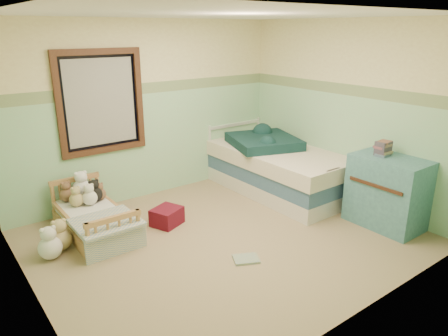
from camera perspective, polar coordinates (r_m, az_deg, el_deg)
floor at (r=5.04m, az=0.20°, el=-9.58°), size 4.20×3.60×0.02m
ceiling at (r=4.45m, az=0.24°, el=20.40°), size 4.20×3.60×0.02m
wall_back at (r=6.08m, az=-10.21°, el=7.68°), size 4.20×0.04×2.50m
wall_front at (r=3.39m, az=18.98°, el=-1.71°), size 4.20×0.04×2.50m
wall_left at (r=3.75m, az=-26.20°, el=-0.73°), size 0.04×3.60×2.50m
wall_right at (r=6.06m, az=16.34°, el=7.19°), size 0.04×3.60×2.50m
wainscot_mint at (r=6.18m, az=-9.89°, el=3.11°), size 4.20×0.01×1.50m
border_strip at (r=6.02m, az=-10.33°, el=10.70°), size 4.20×0.01×0.15m
window_frame at (r=5.73m, az=-16.43°, el=8.60°), size 1.16×0.06×1.36m
window_blinds at (r=5.74m, az=-16.46°, el=8.62°), size 0.92×0.01×1.12m
toddler_bed_frame at (r=5.34m, az=-17.19°, el=-7.68°), size 0.64×1.28×0.16m
toddler_mattress at (r=5.28m, az=-17.33°, el=-6.29°), size 0.58×1.22×0.12m
patchwork_quilt at (r=4.91m, az=-15.78°, el=-7.12°), size 0.69×0.64×0.03m
plush_bed_brown at (r=5.63m, az=-20.69°, el=-3.45°), size 0.18×0.18×0.18m
plush_bed_white at (r=5.67m, az=-18.81°, el=-2.73°), size 0.24×0.24×0.24m
plush_bed_tan at (r=5.44m, az=-19.50°, el=-4.08°), size 0.17×0.17×0.17m
plush_bed_dark at (r=5.50m, az=-17.25°, el=-3.45°), size 0.20×0.20×0.20m
plush_floor_cream at (r=4.93m, az=-22.64°, el=-10.03°), size 0.25×0.25×0.25m
plush_floor_tan at (r=5.07m, az=-21.42°, el=-9.07°), size 0.25×0.25×0.25m
twin_bed_frame at (r=6.41m, az=7.40°, el=-2.21°), size 1.09×2.19×0.22m
twin_boxspring at (r=6.34m, az=7.48°, el=-0.35°), size 1.09×2.19×0.22m
twin_mattress at (r=6.27m, az=7.56°, el=1.55°), size 1.14×2.23×0.22m
teal_blanket at (r=6.40m, az=5.43°, el=3.65°), size 1.20×1.23×0.14m
dresser at (r=5.55m, az=21.41°, el=-3.07°), size 0.55×0.89×0.89m
book_stack at (r=5.46m, az=20.91°, el=2.52°), size 0.18×0.14×0.18m
red_pillow at (r=5.35m, az=-7.81°, el=-6.57°), size 0.44×0.42×0.22m
floor_book at (r=4.59m, az=3.03°, el=-12.31°), size 0.33×0.31×0.02m
extra_plush_0 at (r=5.43m, az=-17.86°, el=-3.89°), size 0.19×0.19×0.19m
extra_plush_1 at (r=5.55m, az=-16.59°, el=-3.43°), size 0.15×0.15×0.15m
extra_plush_2 at (r=5.65m, az=-20.73°, el=-3.47°), size 0.16×0.16×0.16m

